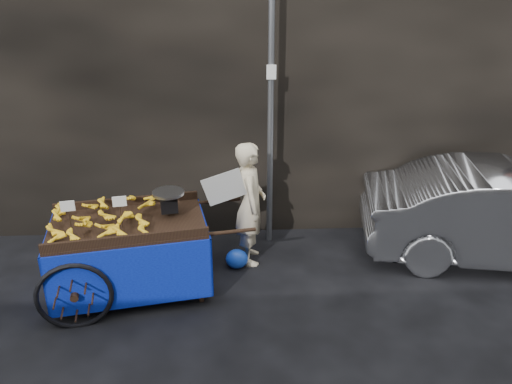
{
  "coord_description": "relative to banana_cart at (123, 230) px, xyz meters",
  "views": [
    {
      "loc": [
        -0.21,
        -5.05,
        3.46
      ],
      "look_at": [
        0.07,
        0.5,
        1.09
      ],
      "focal_mm": 35.0,
      "sensor_mm": 36.0,
      "label": 1
    }
  ],
  "objects": [
    {
      "name": "ground",
      "position": [
        1.48,
        -0.12,
        -0.81
      ],
      "size": [
        80.0,
        80.0,
        0.0
      ],
      "primitive_type": "plane",
      "color": "black",
      "rests_on": "ground"
    },
    {
      "name": "building_wall",
      "position": [
        1.87,
        2.48,
        1.69
      ],
      "size": [
        13.5,
        2.0,
        5.0
      ],
      "color": "black",
      "rests_on": "ground"
    },
    {
      "name": "street_pole",
      "position": [
        1.78,
        1.18,
        1.2
      ],
      "size": [
        0.12,
        0.1,
        4.0
      ],
      "color": "slate",
      "rests_on": "ground"
    },
    {
      "name": "banana_cart",
      "position": [
        0.0,
        0.0,
        0.0
      ],
      "size": [
        2.56,
        1.49,
        1.31
      ],
      "rotation": [
        0.0,
        0.0,
        0.18
      ],
      "color": "black",
      "rests_on": "ground"
    },
    {
      "name": "vendor",
      "position": [
        1.49,
        0.64,
        0.01
      ],
      "size": [
        0.82,
        0.6,
        1.64
      ],
      "rotation": [
        0.0,
        0.0,
        1.58
      ],
      "color": "beige",
      "rests_on": "ground"
    },
    {
      "name": "plastic_bag",
      "position": [
        1.3,
        0.43,
        -0.68
      ],
      "size": [
        0.29,
        0.23,
        0.26
      ],
      "primitive_type": "ellipsoid",
      "color": "blue",
      "rests_on": "ground"
    }
  ]
}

